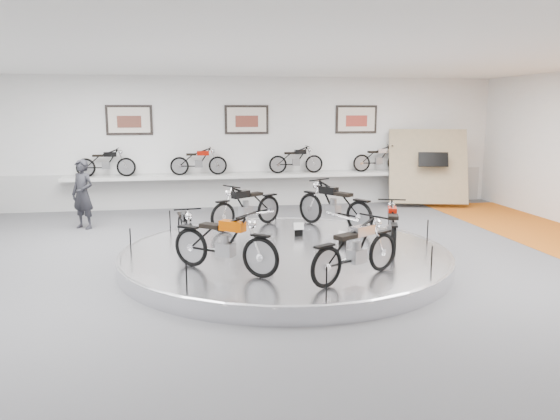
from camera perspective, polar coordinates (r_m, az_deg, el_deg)
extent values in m
plane|color=#525255|center=(10.53, 0.80, -6.12)|extent=(16.00, 16.00, 0.00)
plane|color=white|center=(10.14, 0.86, 16.09)|extent=(16.00, 16.00, 0.00)
plane|color=white|center=(17.06, -3.49, 7.05)|extent=(16.00, 0.00, 16.00)
plane|color=white|center=(3.60, 21.72, -6.46)|extent=(16.00, 0.00, 16.00)
cube|color=#BCBCBA|center=(17.18, -3.43, 2.22)|extent=(15.68, 0.04, 1.10)
cylinder|color=silver|center=(10.77, 0.51, -4.90)|extent=(6.40, 6.40, 0.30)
torus|color=#B2B2BA|center=(10.74, 0.51, -4.29)|extent=(6.40, 6.40, 0.10)
cube|color=silver|center=(16.85, -3.34, 3.60)|extent=(11.00, 0.55, 0.10)
cube|color=beige|center=(16.97, -15.48, 9.05)|extent=(1.35, 0.06, 0.88)
cube|color=beige|center=(16.99, -3.50, 9.40)|extent=(1.35, 0.06, 0.88)
cube|color=beige|center=(17.71, 7.98, 9.36)|extent=(1.35, 0.06, 0.88)
cube|color=tan|center=(17.76, 15.20, 4.41)|extent=(2.56, 1.52, 2.30)
imported|color=black|center=(14.74, -19.91, 1.56)|extent=(0.77, 0.71, 1.77)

